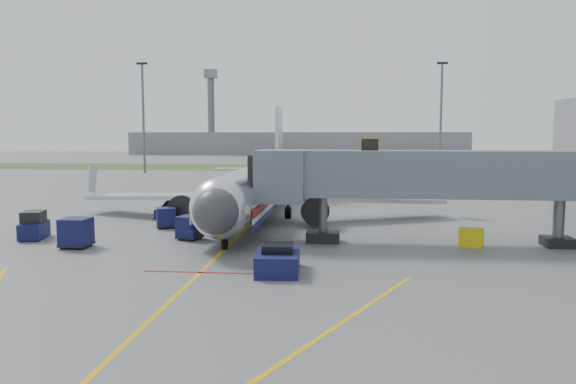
# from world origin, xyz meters

# --- Properties ---
(ground) EXTENTS (400.00, 400.00, 0.00)m
(ground) POSITION_xyz_m (0.00, 0.00, 0.00)
(ground) COLOR #565659
(ground) RESTS_ON ground
(grass_strip) EXTENTS (300.00, 25.00, 0.01)m
(grass_strip) POSITION_xyz_m (0.00, 90.00, 0.01)
(grass_strip) COLOR #2D4C1E
(grass_strip) RESTS_ON ground
(apron_markings) EXTENTS (21.52, 50.00, 0.01)m
(apron_markings) POSITION_xyz_m (0.00, -7.40, 0.00)
(apron_markings) COLOR gold
(apron_markings) RESTS_ON ground
(airliner) EXTENTS (32.10, 35.67, 10.25)m
(airliner) POSITION_xyz_m (0.00, 15.25, 2.65)
(airliner) COLOR silver
(airliner) RESTS_ON ground
(jet_bridge) EXTENTS (25.30, 4.00, 6.90)m
(jet_bridge) POSITION_xyz_m (12.86, 5.00, 4.47)
(jet_bridge) COLOR slate
(jet_bridge) RESTS_ON ground
(light_mast_left) EXTENTS (2.00, 0.44, 20.40)m
(light_mast_left) POSITION_xyz_m (-30.00, 70.00, 10.78)
(light_mast_left) COLOR #595B60
(light_mast_left) RESTS_ON ground
(light_mast_right) EXTENTS (2.00, 0.44, 20.40)m
(light_mast_right) POSITION_xyz_m (25.00, 75.00, 10.78)
(light_mast_right) COLOR #595B60
(light_mast_right) RESTS_ON ground
(distant_terminal) EXTENTS (120.00, 14.00, 8.00)m
(distant_terminal) POSITION_xyz_m (-10.00, 170.00, 4.00)
(distant_terminal) COLOR slate
(distant_terminal) RESTS_ON ground
(control_tower) EXTENTS (4.00, 4.00, 30.00)m
(control_tower) POSITION_xyz_m (-40.00, 165.00, 17.33)
(control_tower) COLOR #595B60
(control_tower) RESTS_ON ground
(pushback_tug) EXTENTS (2.36, 3.66, 1.48)m
(pushback_tug) POSITION_xyz_m (4.00, -3.50, 0.62)
(pushback_tug) COLOR #0B0E34
(pushback_tug) RESTS_ON ground
(baggage_tug) EXTENTS (2.00, 2.98, 1.91)m
(baggage_tug) POSITION_xyz_m (-13.82, 4.22, 0.84)
(baggage_tug) COLOR #0B0E34
(baggage_tug) RESTS_ON ground
(baggage_cart_a) EXTENTS (1.83, 1.83, 1.60)m
(baggage_cart_a) POSITION_xyz_m (-3.09, 5.03, 0.82)
(baggage_cart_a) COLOR #0B0E34
(baggage_cart_a) RESTS_ON ground
(baggage_cart_b) EXTENTS (1.74, 1.74, 1.87)m
(baggage_cart_b) POSITION_xyz_m (-9.46, 1.56, 0.95)
(baggage_cart_b) COLOR #0B0E34
(baggage_cart_b) RESTS_ON ground
(baggage_cart_c) EXTENTS (1.87, 1.87, 1.55)m
(baggage_cart_c) POSITION_xyz_m (-6.19, 9.50, 0.79)
(baggage_cart_c) COLOR #0B0E34
(baggage_cart_c) RESTS_ON ground
(belt_loader) EXTENTS (1.50, 3.85, 1.84)m
(belt_loader) POSITION_xyz_m (-7.84, 15.05, 0.46)
(belt_loader) COLOR #0B0E34
(belt_loader) RESTS_ON ground
(ground_power_cart) EXTENTS (1.70, 1.38, 1.18)m
(ground_power_cart) POSITION_xyz_m (15.48, 4.40, 0.58)
(ground_power_cart) COLOR gold
(ground_power_cart) RESTS_ON ground
(ramp_worker) EXTENTS (0.78, 0.78, 1.82)m
(ramp_worker) POSITION_xyz_m (-3.00, 5.44, 0.91)
(ramp_worker) COLOR #A7D419
(ramp_worker) RESTS_ON ground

